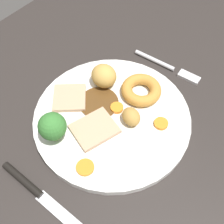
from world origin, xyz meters
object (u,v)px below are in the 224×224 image
(fork, at_px, (168,67))
(dinner_plate, at_px, (112,117))
(carrot_coin_front, at_px, (85,167))
(carrot_coin_side, at_px, (161,124))
(yorkshire_pudding, at_px, (141,90))
(carrot_coin_back, at_px, (117,108))
(roast_potato_right, at_px, (131,117))
(meat_slice_main, at_px, (94,129))
(knife, at_px, (37,192))
(roast_potato_left, at_px, (104,76))
(meat_slice_under, at_px, (70,98))
(broccoli_floret, at_px, (52,127))

(fork, bearing_deg, dinner_plate, -97.42)
(dinner_plate, distance_m, carrot_coin_front, 0.11)
(carrot_coin_front, height_order, carrot_coin_side, carrot_coin_side)
(yorkshire_pudding, xyz_separation_m, carrot_coin_front, (0.18, 0.02, -0.01))
(carrot_coin_back, distance_m, fork, 0.16)
(dinner_plate, xyz_separation_m, roast_potato_right, (-0.01, 0.03, 0.02))
(meat_slice_main, bearing_deg, knife, -1.04)
(roast_potato_left, bearing_deg, knife, 12.48)
(carrot_coin_front, relative_size, knife, 0.16)
(yorkshire_pudding, relative_size, knife, 0.42)
(meat_slice_under, bearing_deg, fork, 152.77)
(carrot_coin_front, bearing_deg, meat_slice_under, -127.48)
(roast_potato_right, bearing_deg, yorkshire_pudding, -161.21)
(meat_slice_main, height_order, roast_potato_left, roast_potato_left)
(dinner_plate, distance_m, yorkshire_pudding, 0.08)
(meat_slice_under, height_order, carrot_coin_back, meat_slice_under)
(carrot_coin_front, relative_size, carrot_coin_back, 1.24)
(knife, bearing_deg, roast_potato_right, 77.76)
(roast_potato_left, bearing_deg, dinner_plate, 49.15)
(meat_slice_main, relative_size, carrot_coin_front, 2.48)
(meat_slice_main, relative_size, carrot_coin_back, 3.08)
(broccoli_floret, height_order, knife, broccoli_floret)
(meat_slice_under, height_order, knife, meat_slice_under)
(broccoli_floret, height_order, fork, broccoli_floret)
(dinner_plate, height_order, broccoli_floret, broccoli_floret)
(roast_potato_right, distance_m, fork, 0.17)
(meat_slice_under, relative_size, broccoli_floret, 1.06)
(broccoli_floret, bearing_deg, dinner_plate, 152.87)
(meat_slice_under, height_order, carrot_coin_side, meat_slice_under)
(carrot_coin_front, bearing_deg, knife, -25.88)
(roast_potato_right, height_order, carrot_coin_front, roast_potato_right)
(yorkshire_pudding, relative_size, roast_potato_left, 1.50)
(yorkshire_pudding, bearing_deg, broccoli_floret, -20.09)
(yorkshire_pudding, height_order, fork, yorkshire_pudding)
(meat_slice_under, xyz_separation_m, carrot_coin_front, (0.09, 0.12, -0.00))
(carrot_coin_front, distance_m, knife, 0.08)
(yorkshire_pudding, relative_size, roast_potato_right, 2.06)
(roast_potato_right, xyz_separation_m, knife, (0.19, -0.04, -0.02))
(dinner_plate, height_order, roast_potato_left, roast_potato_left)
(carrot_coin_back, bearing_deg, meat_slice_main, -3.15)
(carrot_coin_side, bearing_deg, dinner_plate, -65.50)
(meat_slice_under, bearing_deg, roast_potato_left, 158.65)
(roast_potato_left, bearing_deg, meat_slice_main, 29.70)
(carrot_coin_back, relative_size, carrot_coin_side, 0.94)
(meat_slice_main, xyz_separation_m, yorkshire_pudding, (-0.12, 0.02, 0.01))
(dinner_plate, xyz_separation_m, fork, (-0.18, 0.01, -0.00))
(carrot_coin_front, bearing_deg, roast_potato_right, 177.06)
(carrot_coin_side, relative_size, fork, 0.17)
(roast_potato_right, height_order, carrot_coin_back, roast_potato_right)
(dinner_plate, bearing_deg, carrot_coin_front, 14.92)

